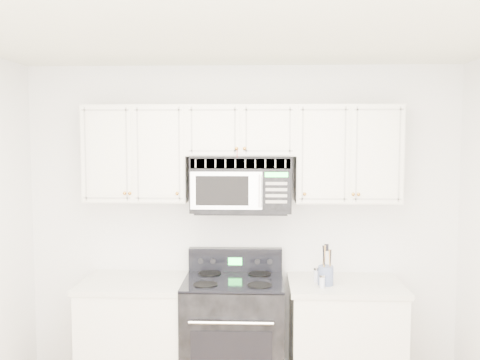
{
  "coord_description": "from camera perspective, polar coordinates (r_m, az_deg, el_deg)",
  "views": [
    {
      "loc": [
        0.16,
        -2.59,
        2.03
      ],
      "look_at": [
        0.0,
        1.3,
        1.71
      ],
      "focal_mm": 40.0,
      "sensor_mm": 36.0,
      "label": 1
    }
  ],
  "objects": [
    {
      "name": "room",
      "position": [
        2.69,
        -1.13,
        -11.03
      ],
      "size": [
        3.51,
        3.51,
        2.61
      ],
      "color": "brown",
      "rests_on": "ground"
    },
    {
      "name": "base_cabinet_left",
      "position": [
        4.44,
        -10.76,
        -16.61
      ],
      "size": [
        0.86,
        0.65,
        0.92
      ],
      "color": "silver",
      "rests_on": "ground"
    },
    {
      "name": "base_cabinet_right",
      "position": [
        4.38,
        11.07,
        -16.9
      ],
      "size": [
        0.86,
        0.65,
        0.92
      ],
      "color": "silver",
      "rests_on": "ground"
    },
    {
      "name": "range",
      "position": [
        4.31,
        -0.68,
        -16.36
      ],
      "size": [
        0.76,
        0.69,
        1.12
      ],
      "color": "black",
      "rests_on": "ground"
    },
    {
      "name": "upper_cabinets",
      "position": [
        4.18,
        0.16,
        3.35
      ],
      "size": [
        2.44,
        0.37,
        0.75
      ],
      "color": "silver",
      "rests_on": "ground"
    },
    {
      "name": "microwave",
      "position": [
        4.16,
        0.12,
        -0.4
      ],
      "size": [
        0.77,
        0.43,
        0.42
      ],
      "color": "black",
      "rests_on": "ground"
    },
    {
      "name": "utensil_crock",
      "position": [
        4.11,
        9.14,
        -9.89
      ],
      "size": [
        0.11,
        0.11,
        0.31
      ],
      "color": "slate",
      "rests_on": "base_cabinet_right"
    },
    {
      "name": "shaker_salt",
      "position": [
        4.03,
        8.76,
        -10.64
      ],
      "size": [
        0.04,
        0.04,
        0.1
      ],
      "color": "#B5B8CE",
      "rests_on": "base_cabinet_right"
    },
    {
      "name": "shaker_pepper",
      "position": [
        4.18,
        8.18,
        -9.97
      ],
      "size": [
        0.05,
        0.05,
        0.11
      ],
      "color": "#B5B8CE",
      "rests_on": "base_cabinet_right"
    }
  ]
}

